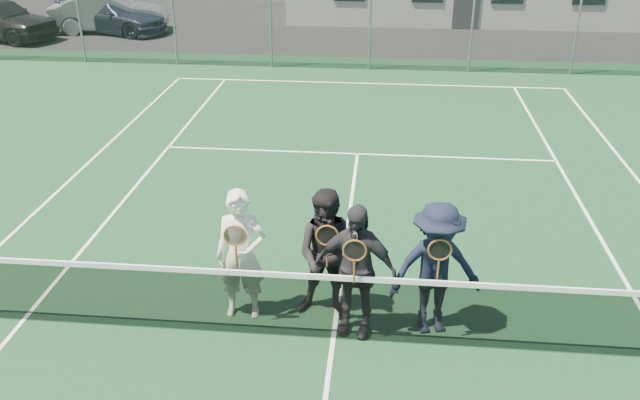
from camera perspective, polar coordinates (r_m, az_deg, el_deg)
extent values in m
plane|color=#274017|center=(27.51, 4.58, 14.27)|extent=(220.00, 220.00, 0.00)
cube|color=#14381E|center=(8.79, 1.12, -11.65)|extent=(30.00, 30.00, 0.02)
cube|color=black|center=(27.87, -3.93, 14.44)|extent=(40.00, 12.00, 0.01)
imported|color=gray|center=(27.72, -17.32, 14.81)|extent=(4.49, 2.34, 1.41)
imported|color=#1B2336|center=(27.53, -16.97, 14.61)|extent=(4.63, 3.04, 1.25)
cube|color=white|center=(19.61, 3.96, 9.77)|extent=(10.97, 0.06, 0.01)
cube|color=white|center=(9.91, -23.65, -9.22)|extent=(0.06, 23.77, 0.01)
cube|color=white|center=(14.40, 3.18, 3.90)|extent=(8.23, 0.06, 0.01)
cube|color=white|center=(8.78, 1.12, -11.57)|extent=(0.06, 12.80, 0.01)
cube|color=black|center=(8.51, 1.15, -9.13)|extent=(11.60, 0.02, 0.88)
cube|color=white|center=(8.27, 1.18, -6.56)|extent=(11.60, 0.03, 0.07)
cylinder|color=slate|center=(22.91, -19.66, 14.48)|extent=(0.07, 0.07, 3.00)
cylinder|color=slate|center=(21.84, -12.25, 14.87)|extent=(0.07, 0.07, 3.00)
cylinder|color=slate|center=(21.14, -4.19, 15.02)|extent=(0.07, 0.07, 3.00)
cylinder|color=slate|center=(20.85, 4.25, 14.87)|extent=(0.07, 0.07, 3.00)
cylinder|color=slate|center=(20.99, 12.73, 14.41)|extent=(0.07, 0.07, 3.00)
cylinder|color=slate|center=(21.55, 20.89, 13.68)|extent=(0.07, 0.07, 3.00)
cube|color=black|center=(20.85, 4.25, 14.87)|extent=(30.00, 0.03, 3.00)
cube|color=#2D2D33|center=(27.47, 12.26, 15.90)|extent=(1.00, 0.06, 2.00)
imported|color=white|center=(8.81, -6.65, -4.64)|extent=(0.67, 0.45, 1.80)
torus|color=brown|center=(8.37, -7.17, -3.01)|extent=(0.29, 0.02, 0.29)
cylinder|color=black|center=(8.37, -7.17, -3.01)|extent=(0.25, 0.00, 0.25)
cylinder|color=brown|center=(8.51, -7.07, -4.67)|extent=(0.03, 0.03, 0.32)
imported|color=black|center=(8.76, 0.76, -4.65)|extent=(0.92, 0.74, 1.80)
torus|color=brown|center=(8.31, 0.62, -3.02)|extent=(0.29, 0.02, 0.29)
cylinder|color=black|center=(8.31, 0.62, -3.02)|extent=(0.25, 0.00, 0.25)
cylinder|color=brown|center=(8.45, 0.61, -4.69)|extent=(0.03, 0.03, 0.32)
imported|color=#27272C|center=(8.45, 2.97, -5.90)|extent=(1.12, 0.64, 1.80)
torus|color=brown|center=(8.00, 2.94, -4.27)|extent=(0.29, 0.02, 0.29)
cylinder|color=black|center=(8.00, 2.94, -4.27)|extent=(0.25, 0.00, 0.25)
cylinder|color=brown|center=(8.14, 2.90, -5.98)|extent=(0.03, 0.03, 0.32)
imported|color=black|center=(8.57, 9.73, -5.77)|extent=(1.28, 0.91, 1.80)
torus|color=brown|center=(8.13, 10.06, -4.16)|extent=(0.29, 0.02, 0.29)
cylinder|color=black|center=(8.13, 10.06, -4.16)|extent=(0.25, 0.00, 0.25)
cylinder|color=brown|center=(8.27, 9.91, -5.85)|extent=(0.03, 0.03, 0.32)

